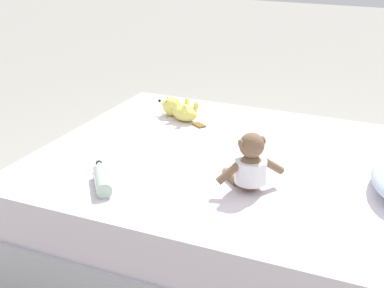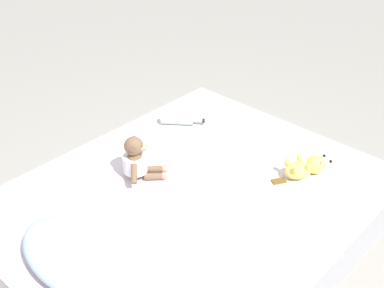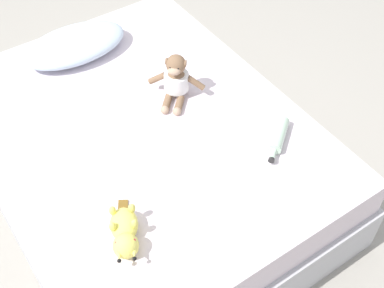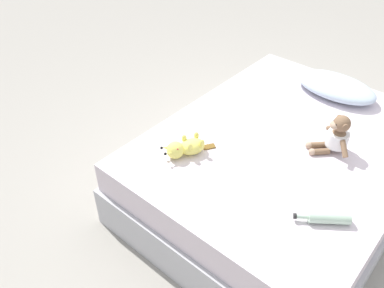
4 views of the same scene
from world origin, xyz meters
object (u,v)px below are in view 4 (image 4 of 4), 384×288
object	(u,v)px
plush_yellow_creature	(185,148)
glass_bottle	(328,218)
bed	(282,169)
pillow	(335,86)
plush_monkey	(336,137)

from	to	relation	value
plush_yellow_creature	glass_bottle	bearing A→B (deg)	4.56
bed	glass_bottle	world-z (taller)	glass_bottle
bed	plush_yellow_creature	xyz separation A→B (m)	(-0.37, -0.51, 0.29)
pillow	glass_bottle	xyz separation A→B (m)	(0.48, -1.10, -0.03)
pillow	plush_monkey	size ratio (longest dim) A/B	2.24
pillow	plush_yellow_creature	size ratio (longest dim) A/B	1.81
bed	plush_monkey	bearing A→B (deg)	18.26
bed	pillow	size ratio (longest dim) A/B	3.26
pillow	plush_monkey	world-z (taller)	plush_monkey
plush_monkey	plush_yellow_creature	bearing A→B (deg)	-136.56
plush_yellow_creature	pillow	bearing A→B (deg)	73.17
pillow	plush_yellow_creature	distance (m)	1.22
bed	glass_bottle	bearing A→B (deg)	-43.42
plush_monkey	glass_bottle	bearing A→B (deg)	-67.49
pillow	plush_monkey	xyz separation A→B (m)	(0.27, -0.58, 0.04)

